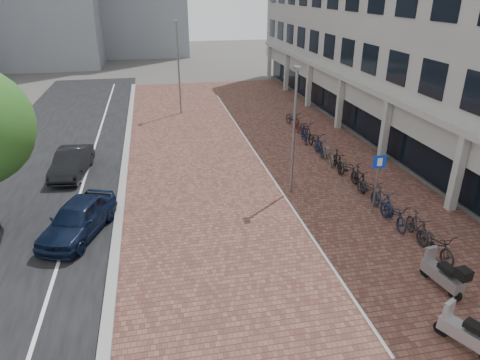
% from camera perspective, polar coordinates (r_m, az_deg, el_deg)
% --- Properties ---
extents(ground, '(140.00, 140.00, 0.00)m').
position_cam_1_polar(ground, '(13.85, 5.12, -15.03)').
color(ground, '#474442').
rests_on(ground, ground).
extents(plaza_brick, '(14.50, 42.00, 0.04)m').
position_cam_1_polar(plaza_brick, '(24.46, 1.80, 3.26)').
color(plaza_brick, brown).
rests_on(plaza_brick, ground).
extents(street_asphalt, '(8.00, 50.00, 0.03)m').
position_cam_1_polar(street_asphalt, '(24.56, -24.07, 1.15)').
color(street_asphalt, black).
rests_on(street_asphalt, ground).
extents(curb, '(0.35, 42.00, 0.14)m').
position_cam_1_polar(curb, '(23.93, -15.01, 2.08)').
color(curb, gray).
rests_on(curb, ground).
extents(lane_line, '(0.12, 44.00, 0.00)m').
position_cam_1_polar(lane_line, '(24.16, -19.48, 1.59)').
color(lane_line, white).
rests_on(lane_line, street_asphalt).
extents(parking_line, '(0.10, 30.00, 0.00)m').
position_cam_1_polar(parking_line, '(24.50, 2.25, 3.35)').
color(parking_line, white).
rests_on(parking_line, plaza_brick).
extents(car_navy, '(2.98, 4.41, 1.39)m').
position_cam_1_polar(car_navy, '(17.53, -20.70, -4.82)').
color(car_navy, black).
rests_on(car_navy, ground).
extents(car_dark, '(1.82, 4.12, 1.31)m').
position_cam_1_polar(car_dark, '(23.35, -21.41, 2.20)').
color(car_dark, black).
rests_on(car_dark, ground).
extents(scooter_front, '(0.80, 1.81, 1.20)m').
position_cam_1_polar(scooter_front, '(15.10, 25.29, -11.06)').
color(scooter_front, '#959599').
rests_on(scooter_front, ground).
extents(scooter_back, '(1.25, 1.82, 1.20)m').
position_cam_1_polar(scooter_back, '(13.18, 28.04, -17.34)').
color(scooter_back, silver).
rests_on(scooter_back, ground).
extents(parking_sign, '(0.55, 0.11, 2.63)m').
position_cam_1_polar(parking_sign, '(18.32, 17.77, 0.67)').
color(parking_sign, slate).
rests_on(parking_sign, ground).
extents(lamp_near, '(0.12, 0.12, 5.70)m').
position_cam_1_polar(lamp_near, '(19.16, 7.14, 6.11)').
color(lamp_near, gray).
rests_on(lamp_near, ground).
extents(lamp_far, '(0.12, 0.12, 6.62)m').
position_cam_1_polar(lamp_far, '(32.71, -8.15, 14.38)').
color(lamp_far, gray).
rests_on(lamp_far, ground).
extents(bike_row, '(1.25, 18.14, 1.05)m').
position_cam_1_polar(bike_row, '(22.87, 12.97, 2.48)').
color(bike_row, black).
rests_on(bike_row, ground).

